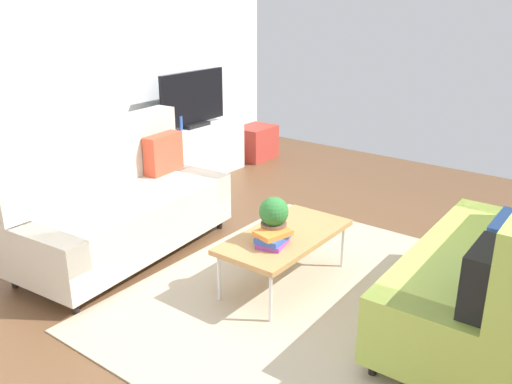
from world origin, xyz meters
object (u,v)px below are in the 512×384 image
(couch_green, at_px, (493,272))
(vase_1, at_px, (165,126))
(tv_console, at_px, (194,152))
(table_book_0, at_px, (273,242))
(tv, at_px, (193,100))
(vase_0, at_px, (153,127))
(potted_plant, at_px, (274,218))
(storage_trunk, at_px, (256,142))
(bottle_0, at_px, (181,123))
(coffee_table, at_px, (285,237))
(couch_beige, at_px, (120,205))

(couch_green, bearing_deg, vase_1, 76.96)
(tv_console, height_order, table_book_0, tv_console)
(tv, height_order, vase_0, tv)
(tv_console, height_order, vase_1, vase_1)
(tv, height_order, potted_plant, tv)
(tv, bearing_deg, storage_trunk, -4.16)
(tv_console, xyz_separation_m, bottle_0, (-0.24, -0.04, 0.40))
(tv, bearing_deg, bottle_0, -175.21)
(tv, bearing_deg, coffee_table, -122.47)
(couch_green, height_order, coffee_table, couch_green)
(couch_beige, distance_m, vase_0, 1.64)
(tv, height_order, vase_1, tv)
(tv_console, distance_m, tv, 0.63)
(coffee_table, xyz_separation_m, vase_1, (1.08, 2.39, 0.32))
(bottle_0, bearing_deg, tv, 4.79)
(couch_green, distance_m, tv_console, 3.95)
(tv, bearing_deg, table_book_0, -125.53)
(tv, height_order, storage_trunk, tv)
(tv_console, bearing_deg, potted_plant, -124.60)
(couch_beige, relative_size, tv_console, 1.41)
(vase_1, bearing_deg, bottle_0, -29.31)
(storage_trunk, relative_size, vase_1, 3.74)
(coffee_table, distance_m, storage_trunk, 3.42)
(potted_plant, distance_m, vase_1, 2.66)
(couch_green, xyz_separation_m, tv, (1.19, 3.74, 0.51))
(potted_plant, relative_size, table_book_0, 1.37)
(couch_beige, xyz_separation_m, tv_console, (1.87, 0.92, -0.12))
(coffee_table, distance_m, bottle_0, 2.63)
(tv, relative_size, vase_0, 5.36)
(table_book_0, bearing_deg, couch_green, -70.64)
(storage_trunk, bearing_deg, tv, 175.84)
(tv, relative_size, table_book_0, 4.17)
(tv_console, relative_size, bottle_0, 8.52)
(vase_0, relative_size, bottle_0, 1.14)
(coffee_table, height_order, potted_plant, potted_plant)
(couch_green, height_order, vase_1, couch_green)
(coffee_table, height_order, table_book_0, table_book_0)
(storage_trunk, height_order, potted_plant, potted_plant)
(potted_plant, bearing_deg, couch_beige, 100.65)
(tv_console, xyz_separation_m, vase_1, (-0.40, 0.05, 0.39))
(tv_console, distance_m, vase_1, 0.56)
(tv_console, relative_size, storage_trunk, 2.69)
(vase_1, bearing_deg, storage_trunk, -5.72)
(vase_0, distance_m, bottle_0, 0.35)
(storage_trunk, bearing_deg, tv_console, 174.81)
(table_book_0, bearing_deg, coffee_table, 9.14)
(potted_plant, bearing_deg, coffee_table, -6.24)
(couch_beige, xyz_separation_m, potted_plant, (0.26, -1.41, 0.15))
(couch_green, distance_m, table_book_0, 1.47)
(couch_beige, relative_size, potted_plant, 5.99)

